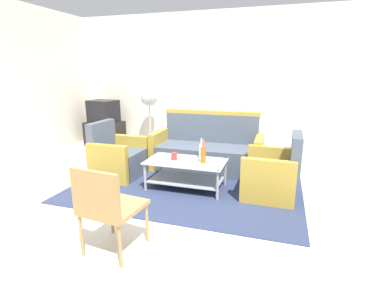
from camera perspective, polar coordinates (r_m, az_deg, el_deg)
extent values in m
plane|color=beige|center=(3.64, -5.03, -12.44)|extent=(14.00, 14.00, 0.00)
cube|color=silver|center=(6.19, 5.69, 11.99)|extent=(6.52, 0.12, 2.80)
cube|color=#2D3856|center=(4.31, -0.78, -7.95)|extent=(3.18, 2.29, 0.01)
cube|color=#4C5666|center=(4.84, 2.89, -2.76)|extent=(1.61, 0.72, 0.42)
cube|color=#4C5666|center=(5.03, 3.83, 3.17)|extent=(1.60, 0.16, 0.48)
cube|color=#B79333|center=(4.69, 12.93, -2.38)|extent=(0.13, 0.70, 0.62)
cube|color=#B79333|center=(5.07, -6.36, -0.87)|extent=(0.13, 0.70, 0.62)
cube|color=#B79333|center=(4.99, 3.88, 6.22)|extent=(1.64, 0.12, 0.06)
cube|color=#4C5666|center=(4.73, -13.91, -3.68)|extent=(0.67, 0.61, 0.40)
cube|color=#4C5666|center=(4.79, -17.35, 1.58)|extent=(0.13, 0.60, 0.45)
cube|color=#B79333|center=(4.97, -11.96, -1.62)|extent=(0.66, 0.11, 0.58)
cube|color=#B79333|center=(4.44, -16.22, -3.78)|extent=(0.66, 0.11, 0.58)
cube|color=#4C5666|center=(4.03, 14.86, -6.88)|extent=(0.67, 0.61, 0.40)
cube|color=#4C5666|center=(3.90, 19.79, -1.39)|extent=(0.13, 0.60, 0.45)
cube|color=#B79333|center=(3.69, 14.59, -7.34)|extent=(0.66, 0.11, 0.58)
cube|color=#B79333|center=(4.32, 15.24, -4.24)|extent=(0.66, 0.11, 0.58)
cube|color=silver|center=(4.05, -1.19, -3.41)|extent=(1.10, 0.60, 0.02)
cube|color=#9E9EA5|center=(4.14, -1.17, -7.01)|extent=(1.00, 0.52, 0.02)
cylinder|color=#9E9EA5|center=(4.52, -6.28, -4.19)|extent=(0.04, 0.04, 0.40)
cylinder|color=#9E9EA5|center=(4.23, 6.55, -5.48)|extent=(0.04, 0.04, 0.40)
cylinder|color=#9E9EA5|center=(4.07, -9.21, -6.36)|extent=(0.04, 0.04, 0.40)
cylinder|color=#9E9EA5|center=(3.75, 5.03, -8.04)|extent=(0.04, 0.04, 0.40)
cylinder|color=#D85919|center=(3.93, 2.24, -2.18)|extent=(0.07, 0.07, 0.22)
cylinder|color=#D85919|center=(3.89, 2.26, 0.04)|extent=(0.03, 0.03, 0.09)
cylinder|color=silver|center=(4.12, 1.85, -1.50)|extent=(0.07, 0.07, 0.21)
cylinder|color=silver|center=(4.09, 1.86, 0.48)|extent=(0.03, 0.03, 0.09)
cylinder|color=red|center=(4.09, -3.53, -2.41)|extent=(0.08, 0.08, 0.10)
cube|color=black|center=(6.86, -16.71, 2.06)|extent=(0.80, 0.50, 0.52)
cube|color=black|center=(6.78, -17.01, 6.19)|extent=(0.66, 0.53, 0.48)
cube|color=black|center=(6.94, -15.74, 6.45)|extent=(0.50, 0.09, 0.36)
cylinder|color=#2D2D33|center=(6.42, -8.09, -0.53)|extent=(0.32, 0.32, 0.03)
cylinder|color=#B2B2B7|center=(6.31, -8.24, 3.77)|extent=(0.03, 0.03, 0.95)
sphere|color=#B2B2B7|center=(6.24, -8.43, 9.05)|extent=(0.36, 0.36, 0.36)
cube|color=#AD844C|center=(2.79, -15.07, -11.90)|extent=(0.53, 0.53, 0.04)
cube|color=#AD844C|center=(2.55, -18.48, -9.28)|extent=(0.48, 0.09, 0.40)
cylinder|color=#AD844C|center=(3.15, -15.48, -13.06)|extent=(0.03, 0.03, 0.42)
cylinder|color=#AD844C|center=(2.93, -8.83, -14.90)|extent=(0.03, 0.03, 0.42)
cylinder|color=#AD844C|center=(2.88, -20.90, -16.24)|extent=(0.03, 0.03, 0.42)
cylinder|color=#AD844C|center=(2.64, -13.96, -18.74)|extent=(0.03, 0.03, 0.42)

